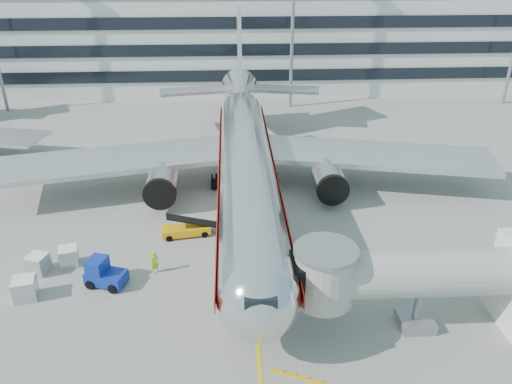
{
  "coord_description": "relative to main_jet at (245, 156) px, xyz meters",
  "views": [
    {
      "loc": [
        -1.42,
        -33.06,
        22.68
      ],
      "look_at": [
        0.63,
        4.39,
        4.0
      ],
      "focal_mm": 35.0,
      "sensor_mm": 36.0,
      "label": 1
    }
  ],
  "objects": [
    {
      "name": "cargo_container_left",
      "position": [
        -14.3,
        -11.32,
        -3.48
      ],
      "size": [
        1.71,
        1.71,
        1.5
      ],
      "color": "#B1B4B9",
      "rests_on": "ground"
    },
    {
      "name": "light_mast_centre",
      "position": [
        8.0,
        30.28,
        10.64
      ],
      "size": [
        2.4,
        1.2,
        25.45
      ],
      "color": "gray",
      "rests_on": "ground"
    },
    {
      "name": "lead_in_line",
      "position": [
        0.0,
        -1.72,
        -4.23
      ],
      "size": [
        0.25,
        70.0,
        0.01
      ],
      "primitive_type": "cube",
      "color": "yellow",
      "rests_on": "ground"
    },
    {
      "name": "belt_loader",
      "position": [
        -5.43,
        -7.39,
        -3.64
      ],
      "size": [
        4.47,
        2.15,
        2.09
      ],
      "color": "#F0A40A",
      "rests_on": "ground"
    },
    {
      "name": "cargo_container_right",
      "position": [
        -16.37,
        -12.23,
        -3.48
      ],
      "size": [
        1.75,
        1.75,
        1.51
      ],
      "color": "#B1B4B9",
      "rests_on": "ground"
    },
    {
      "name": "baggage_tug",
      "position": [
        -10.99,
        -14.05,
        -3.3
      ],
      "size": [
        3.22,
        2.54,
        2.14
      ],
      "color": "navy",
      "rests_on": "ground"
    },
    {
      "name": "cargo_container_front",
      "position": [
        -16.21,
        -15.4,
        -3.41
      ],
      "size": [
        1.82,
        1.82,
        1.63
      ],
      "color": "#B1B4B9",
      "rests_on": "ground"
    },
    {
      "name": "main_jet",
      "position": [
        0.0,
        0.0,
        0.0
      ],
      "size": [
        50.95,
        48.7,
        16.06
      ],
      "color": "silver",
      "rests_on": "ground"
    },
    {
      "name": "terminal",
      "position": [
        0.0,
        46.23,
        3.57
      ],
      "size": [
        150.0,
        24.25,
        15.6
      ],
      "color": "silver",
      "rests_on": "ground"
    },
    {
      "name": "ramp_worker",
      "position": [
        -7.42,
        -12.75,
        -3.29
      ],
      "size": [
        0.82,
        0.78,
        1.89
      ],
      "primitive_type": "imported",
      "rotation": [
        0.0,
        0.0,
        0.68
      ],
      "color": "#80E618",
      "rests_on": "ground"
    },
    {
      "name": "jet_bridge",
      "position": [
        12.18,
        -19.72,
        -0.36
      ],
      "size": [
        17.8,
        4.5,
        7.0
      ],
      "color": "silver",
      "rests_on": "ground"
    },
    {
      "name": "ground",
      "position": [
        0.0,
        -11.72,
        -4.23
      ],
      "size": [
        180.0,
        180.0,
        0.0
      ],
      "primitive_type": "plane",
      "color": "gray",
      "rests_on": "ground"
    }
  ]
}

